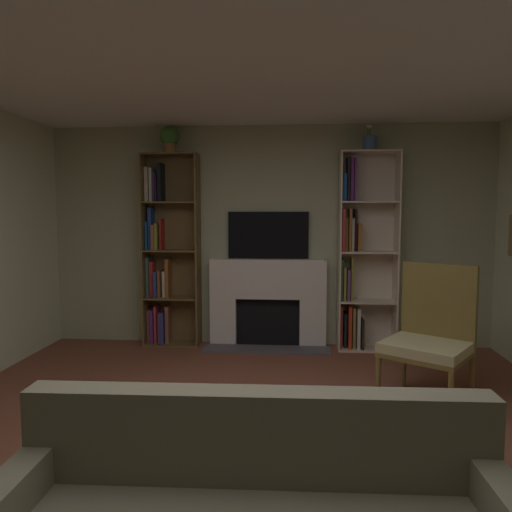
# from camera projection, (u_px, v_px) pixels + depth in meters

# --- Properties ---
(ground_plane) EXTENTS (7.37, 7.37, 0.00)m
(ground_plane) POSITION_uv_depth(u_px,v_px,m) (239.00, 479.00, 2.97)
(ground_plane) COLOR brown
(wall_back_accent) EXTENTS (5.38, 0.06, 2.62)m
(wall_back_accent) POSITION_uv_depth(u_px,v_px,m) (269.00, 236.00, 5.93)
(wall_back_accent) COLOR #ABAF8C
(wall_back_accent) RESTS_ON ground_plane
(ceiling) EXTENTS (5.38, 6.26, 0.06)m
(ceiling) POSITION_uv_depth(u_px,v_px,m) (238.00, 24.00, 2.73)
(ceiling) COLOR white
(ceiling) RESTS_ON wall_back_accent
(fireplace) EXTENTS (1.48, 0.49, 1.04)m
(fireplace) POSITION_uv_depth(u_px,v_px,m) (268.00, 301.00, 5.87)
(fireplace) COLOR white
(fireplace) RESTS_ON ground_plane
(tv) EXTENTS (0.96, 0.06, 0.56)m
(tv) POSITION_uv_depth(u_px,v_px,m) (268.00, 235.00, 5.87)
(tv) COLOR black
(tv) RESTS_ON fireplace
(bookshelf_left) EXTENTS (0.66, 0.29, 2.29)m
(bookshelf_left) POSITION_uv_depth(u_px,v_px,m) (166.00, 256.00, 5.92)
(bookshelf_left) COLOR brown
(bookshelf_left) RESTS_ON ground_plane
(bookshelf_right) EXTENTS (0.66, 0.33, 2.29)m
(bookshelf_right) POSITION_uv_depth(u_px,v_px,m) (359.00, 256.00, 5.71)
(bookshelf_right) COLOR beige
(bookshelf_right) RESTS_ON ground_plane
(potted_plant) EXTENTS (0.22, 0.22, 0.31)m
(potted_plant) POSITION_uv_depth(u_px,v_px,m) (169.00, 138.00, 5.74)
(potted_plant) COLOR #A07245
(potted_plant) RESTS_ON bookshelf_left
(vase_with_flowers) EXTENTS (0.16, 0.16, 0.30)m
(vase_with_flowers) POSITION_uv_depth(u_px,v_px,m) (370.00, 143.00, 5.56)
(vase_with_flowers) COLOR #4468A0
(vase_with_flowers) RESTS_ON bookshelf_right
(armchair) EXTENTS (0.86, 0.84, 1.16)m
(armchair) POSITION_uv_depth(u_px,v_px,m) (431.00, 334.00, 4.16)
(armchair) COLOR brown
(armchair) RESTS_ON ground_plane
(coffee_table) EXTENTS (0.90, 0.43, 0.42)m
(coffee_table) POSITION_uv_depth(u_px,v_px,m) (266.00, 441.00, 2.71)
(coffee_table) COLOR brown
(coffee_table) RESTS_ON ground_plane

